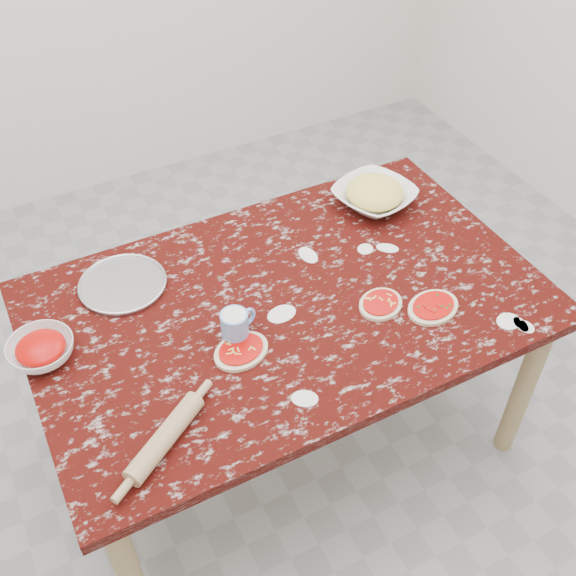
{
  "coord_description": "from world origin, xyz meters",
  "views": [
    {
      "loc": [
        -0.7,
        -1.35,
        2.26
      ],
      "look_at": [
        0.0,
        0.0,
        0.8
      ],
      "focal_mm": 42.39,
      "sensor_mm": 36.0,
      "label": 1
    }
  ],
  "objects_px": {
    "cheese_bowl": "(374,197)",
    "rolling_pin": "(165,437)",
    "sauce_bowl": "(42,350)",
    "worktable": "(288,317)",
    "pizza_tray": "(123,285)",
    "flour_mug": "(236,325)"
  },
  "relations": [
    {
      "from": "worktable",
      "to": "pizza_tray",
      "type": "relative_size",
      "value": 5.78
    },
    {
      "from": "worktable",
      "to": "rolling_pin",
      "type": "bearing_deg",
      "value": -148.23
    },
    {
      "from": "sauce_bowl",
      "to": "flour_mug",
      "type": "xyz_separation_m",
      "value": [
        0.53,
        -0.18,
        0.02
      ]
    },
    {
      "from": "cheese_bowl",
      "to": "rolling_pin",
      "type": "relative_size",
      "value": 0.99
    },
    {
      "from": "pizza_tray",
      "to": "sauce_bowl",
      "type": "height_order",
      "value": "sauce_bowl"
    },
    {
      "from": "worktable",
      "to": "pizza_tray",
      "type": "distance_m",
      "value": 0.54
    },
    {
      "from": "worktable",
      "to": "flour_mug",
      "type": "distance_m",
      "value": 0.26
    },
    {
      "from": "worktable",
      "to": "pizza_tray",
      "type": "height_order",
      "value": "pizza_tray"
    },
    {
      "from": "cheese_bowl",
      "to": "sauce_bowl",
      "type": "bearing_deg",
      "value": -171.79
    },
    {
      "from": "worktable",
      "to": "cheese_bowl",
      "type": "xyz_separation_m",
      "value": [
        0.51,
        0.3,
        0.12
      ]
    },
    {
      "from": "rolling_pin",
      "to": "worktable",
      "type": "bearing_deg",
      "value": 31.77
    },
    {
      "from": "rolling_pin",
      "to": "flour_mug",
      "type": "bearing_deg",
      "value": 39.17
    },
    {
      "from": "pizza_tray",
      "to": "rolling_pin",
      "type": "distance_m",
      "value": 0.63
    },
    {
      "from": "worktable",
      "to": "pizza_tray",
      "type": "bearing_deg",
      "value": 145.9
    },
    {
      "from": "sauce_bowl",
      "to": "pizza_tray",
      "type": "bearing_deg",
      "value": 31.96
    },
    {
      "from": "pizza_tray",
      "to": "flour_mug",
      "type": "bearing_deg",
      "value": -57.49
    },
    {
      "from": "sauce_bowl",
      "to": "rolling_pin",
      "type": "relative_size",
      "value": 0.69
    },
    {
      "from": "pizza_tray",
      "to": "rolling_pin",
      "type": "height_order",
      "value": "rolling_pin"
    },
    {
      "from": "sauce_bowl",
      "to": "cheese_bowl",
      "type": "height_order",
      "value": "cheese_bowl"
    },
    {
      "from": "pizza_tray",
      "to": "cheese_bowl",
      "type": "distance_m",
      "value": 0.95
    },
    {
      "from": "worktable",
      "to": "flour_mug",
      "type": "bearing_deg",
      "value": -162.05
    },
    {
      "from": "pizza_tray",
      "to": "sauce_bowl",
      "type": "bearing_deg",
      "value": -148.04
    }
  ]
}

